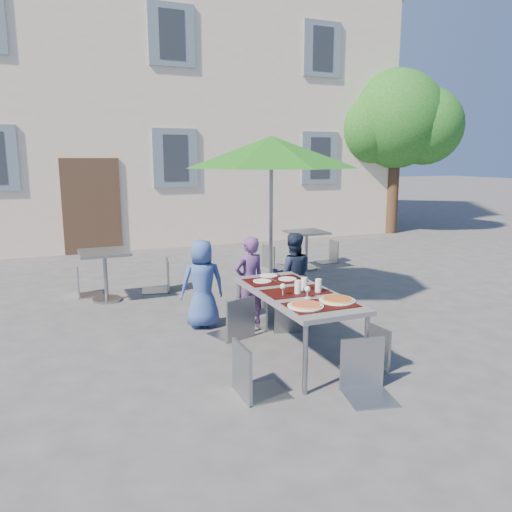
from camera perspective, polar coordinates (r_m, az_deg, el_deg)
name	(u,v)px	position (r m, az deg, el deg)	size (l,w,h in m)	color
ground	(337,353)	(5.90, 9.20, -10.89)	(90.00, 90.00, 0.00)	#404042
building	(141,70)	(16.60, -13.00, 20.05)	(13.60, 8.20, 11.10)	beige
tree	(397,121)	(15.45, 15.76, 14.63)	(3.60, 3.00, 4.70)	#402B1B
dining_table	(296,297)	(5.53, 4.58, -4.64)	(0.80, 1.85, 0.76)	#47484D
pizza_near_left	(306,305)	(4.97, 5.68, -5.63)	(0.36, 0.36, 0.03)	white
pizza_near_right	(337,300)	(5.20, 9.26, -4.94)	(0.37, 0.37, 0.03)	white
glassware	(304,286)	(5.46, 5.56, -3.45)	(0.48, 0.36, 0.15)	silver
place_settings	(273,278)	(6.07, 1.96, -2.57)	(0.58, 0.47, 0.01)	white
child_0	(202,284)	(6.56, -6.16, -3.17)	(0.57, 0.37, 1.17)	#355094
child_1	(249,281)	(6.59, -0.77, -2.91)	(0.44, 0.29, 1.20)	#57356E
child_2	(292,275)	(6.98, 4.19, -2.17)	(0.58, 0.33, 1.19)	#1B253D
chair_0	(235,292)	(6.14, -2.39, -4.13)	(0.56, 0.56, 0.99)	gray
chair_1	(274,281)	(6.54, 2.06, -2.90)	(0.59, 0.59, 1.04)	gray
chair_2	(291,283)	(6.40, 4.00, -3.09)	(0.57, 0.57, 1.06)	gray
chair_3	(252,337)	(4.65, -0.44, -9.24)	(0.44, 0.44, 0.99)	#8E9499
chair_4	(372,324)	(5.39, 13.09, -7.54)	(0.43, 0.42, 0.86)	gray
chair_5	(368,336)	(4.80, 12.64, -8.88)	(0.52, 0.53, 0.98)	gray
patio_umbrella	(271,153)	(7.40, 1.77, 11.65)	(2.57, 2.57, 2.51)	#999BA0
cafe_table_0	(105,266)	(8.06, -16.88, -1.10)	(0.74, 0.74, 0.79)	#999BA0
bg_chair_l_0	(83,266)	(8.47, -19.13, -1.07)	(0.40, 0.40, 0.86)	#94999F
bg_chair_r_0	(161,256)	(8.45, -10.83, -0.01)	(0.52, 0.52, 1.01)	gray
cafe_table_1	(307,243)	(9.99, 5.80, 1.50)	(0.72, 0.72, 0.77)	#999BA0
bg_chair_l_1	(272,242)	(10.06, 1.87, 1.56)	(0.49, 0.48, 0.90)	#91979C
bg_chair_r_1	(330,238)	(10.76, 8.48, 2.03)	(0.43, 0.42, 0.89)	gray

